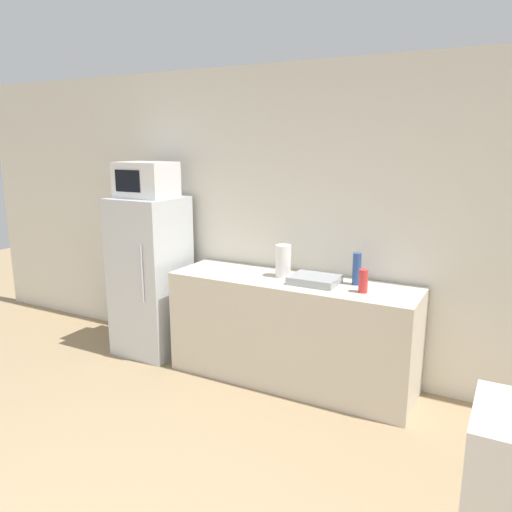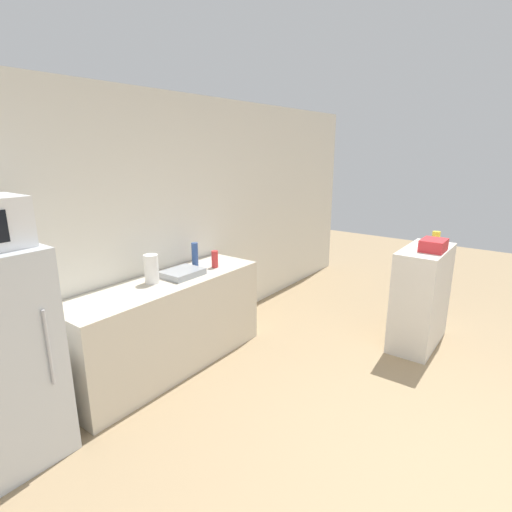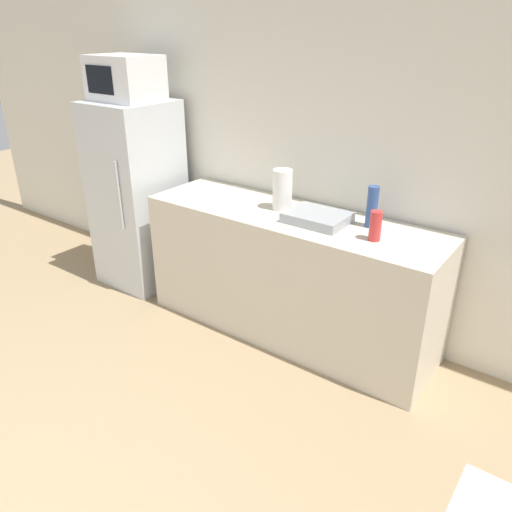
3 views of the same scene
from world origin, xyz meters
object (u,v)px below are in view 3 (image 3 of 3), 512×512
at_px(refrigerator, 138,196).
at_px(bottle_short, 375,226).
at_px(microwave, 125,78).
at_px(bottle_tall, 372,207).
at_px(paper_towel_roll, 282,190).

bearing_deg(refrigerator, bottle_short, -0.68).
height_order(refrigerator, microwave, microwave).
bearing_deg(refrigerator, microwave, -108.94).
bearing_deg(bottle_short, bottle_tall, 120.42).
distance_m(microwave, bottle_short, 2.14).
height_order(microwave, paper_towel_roll, microwave).
distance_m(bottle_tall, paper_towel_roll, 0.61).
bearing_deg(paper_towel_roll, bottle_short, -9.99).
relative_size(bottle_short, paper_towel_roll, 0.65).
bearing_deg(paper_towel_roll, bottle_tall, 5.11).
distance_m(refrigerator, microwave, 0.90).
height_order(bottle_tall, paper_towel_roll, paper_towel_roll).
relative_size(refrigerator, bottle_short, 8.48).
bearing_deg(paper_towel_roll, microwave, -175.56).
distance_m(refrigerator, paper_towel_roll, 1.35).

